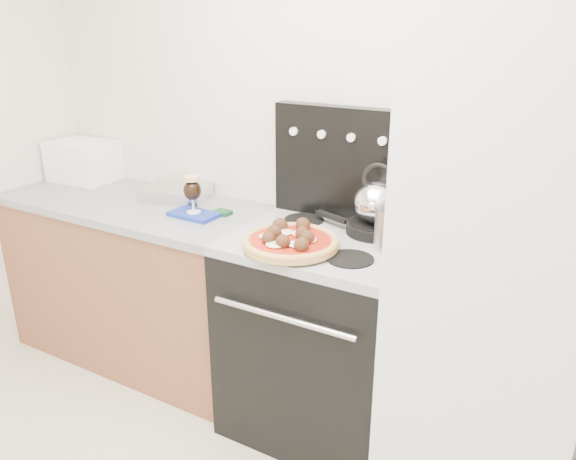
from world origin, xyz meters
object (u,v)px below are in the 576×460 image
Objects in this scene: toaster_oven at (83,161)px; stock_pot at (404,229)px; base_cabinet at (142,284)px; fridge at (501,269)px; pizza_pan at (291,248)px; pizza at (291,240)px; stove_body at (323,338)px; skillet at (376,228)px; tea_kettle at (378,199)px; oven_mitt at (194,214)px; beer_glass at (193,194)px.

toaster_oven reaches higher than stock_pot.
fridge is (1.80, -0.05, 0.52)m from base_cabinet.
pizza_pan is 0.03m from pizza.
skillet is (0.16, 0.16, 0.50)m from stove_body.
tea_kettle is (-0.54, 0.18, 0.12)m from fridge.
oven_mitt is at bearing -14.47° from toaster_oven.
toaster_oven is at bearing 176.22° from stock_pot.
pizza_pan is (-0.07, -0.17, 0.49)m from stove_body.
stove_body is 3.84× the size of oven_mitt.
stove_body is 0.67m from tea_kettle.
toaster_oven is 1.97× the size of beer_glass.
stove_body is 1.74m from toaster_oven.
toaster_oven is (-1.63, 0.18, 0.57)m from stove_body.
fridge is 5.37× the size of toaster_oven.
stock_pot is at bearing 168.40° from fridge.
fridge is 0.40m from stock_pot.
base_cabinet is 6.69× the size of tea_kettle.
stock_pot is at bearing -20.82° from tea_kettle.
beer_glass is at bearing -5.06° from base_cabinet.
beer_glass reaches higher than pizza.
beer_glass is 0.48× the size of pizza.
tea_kettle reaches higher than toaster_oven.
fridge is 0.58m from tea_kettle.
fridge reaches higher than base_cabinet.
stove_body is 0.52m from pizza_pan.
fridge is 1.38m from beer_glass.
stove_body is 0.89m from beer_glass.
oven_mitt is at bearing -176.14° from stock_pot.
base_cabinet is 1.11m from stove_body.
stove_body is 0.46× the size of fridge.
beer_glass is at bearing 179.48° from fridge.
stock_pot is (1.94, -0.13, -0.01)m from toaster_oven.
oven_mitt is at bearing 0.00° from beer_glass.
tea_kettle is at bearing 11.47° from oven_mitt.
base_cabinet is 8.05× the size of beer_glass.
pizza reaches higher than stove_body.
stove_body is 3.50× the size of skillet.
skillet is at bearing 161.28° from fridge.
toaster_oven is at bearing 174.90° from fridge.
stove_body is 4.06× the size of tea_kettle.
toaster_oven is 1.56× the size of stock_pot.
fridge reaches higher than oven_mitt.
beer_glass is 0.53× the size of pizza_pan.
tea_kettle is at bearing 11.47° from beer_glass.
toaster_oven reaches higher than stove_body.
pizza_pan is 1.57× the size of tea_kettle.
fridge is 5.04× the size of pizza.
stock_pot is (1.42, 0.03, 0.57)m from base_cabinet.
skillet is 1.11× the size of stock_pot.
stove_body reaches higher than base_cabinet.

